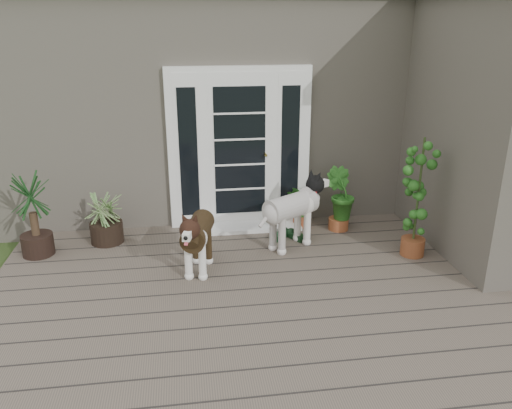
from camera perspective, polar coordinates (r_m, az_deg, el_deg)
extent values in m
cube|color=#6B5B4C|center=(5.30, 3.22, -11.47)|extent=(6.20, 4.60, 0.12)
cube|color=#665E54|center=(8.82, -2.09, 11.68)|extent=(7.40, 4.00, 3.10)
cube|color=#665E54|center=(6.84, 26.27, 7.22)|extent=(1.60, 2.40, 3.10)
cube|color=white|center=(6.86, -1.85, 6.26)|extent=(1.90, 0.14, 2.15)
cube|color=white|center=(7.00, -1.57, -2.51)|extent=(1.60, 0.40, 0.05)
imported|color=#1A5B1A|center=(7.04, 5.16, -0.20)|extent=(0.62, 0.62, 0.56)
imported|color=#164E17|center=(6.96, 9.30, -0.30)|extent=(0.60, 0.60, 0.64)
imported|color=#195A1C|center=(7.53, 18.18, -0.05)|extent=(0.41, 0.41, 0.50)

